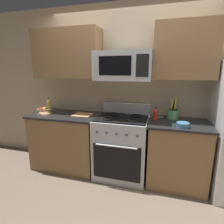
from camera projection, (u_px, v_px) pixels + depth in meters
name	position (u px, v px, depth m)	size (l,w,h in m)	color
ground_plane	(109.00, 203.00, 2.22)	(16.00, 16.00, 0.00)	#6B5B4C
wall_back	(128.00, 89.00, 2.92)	(8.00, 0.10, 2.60)	tan
counter_left	(67.00, 141.00, 2.99)	(1.10, 0.65, 0.91)	olive
range_oven	(122.00, 146.00, 2.74)	(0.76, 0.70, 1.09)	#B2B5BA
counter_right	(177.00, 153.00, 2.53)	(0.81, 0.65, 0.91)	olive
microwave	(123.00, 66.00, 2.50)	(0.79, 0.44, 0.40)	#B2B5BA
upper_cabinets_left	(67.00, 54.00, 2.84)	(1.09, 0.34, 0.74)	olive
upper_cabinets_right	(185.00, 51.00, 2.38)	(0.80, 0.34, 0.74)	olive
utensil_crock	(173.00, 113.00, 2.62)	(0.16, 0.16, 0.33)	#59AD66
fruit_basket	(44.00, 110.00, 2.95)	(0.23, 0.23, 0.10)	tan
cutting_board	(83.00, 115.00, 2.81)	(0.28, 0.27, 0.02)	tan
bottle_oil	(49.00, 105.00, 3.15)	(0.07, 0.07, 0.22)	gold
bottle_hot_sauce	(155.00, 114.00, 2.56)	(0.06, 0.06, 0.18)	red
prep_bowl	(183.00, 125.00, 2.23)	(0.16, 0.16, 0.06)	teal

